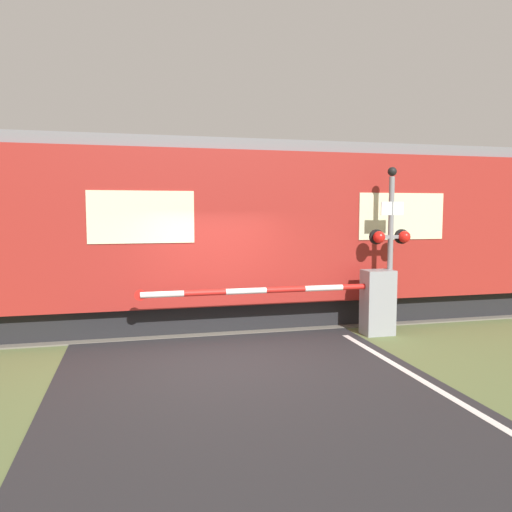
# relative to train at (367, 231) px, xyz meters

# --- Properties ---
(ground_plane) EXTENTS (80.00, 80.00, 0.00)m
(ground_plane) POSITION_rel_train_xyz_m (-4.02, -3.19, -2.00)
(ground_plane) COLOR #5B6B3D
(track_bed) EXTENTS (36.00, 3.20, 0.13)m
(track_bed) POSITION_rel_train_xyz_m (-4.02, 0.00, -1.98)
(track_bed) COLOR #666056
(track_bed) RESTS_ON ground_plane
(train) EXTENTS (19.67, 3.21, 3.92)m
(train) POSITION_rel_train_xyz_m (0.00, 0.00, 0.00)
(train) COLOR black
(train) RESTS_ON ground_plane
(crossing_barrier) EXTENTS (5.05, 0.44, 1.31)m
(crossing_barrier) POSITION_rel_train_xyz_m (-1.15, -2.18, -1.30)
(crossing_barrier) COLOR gray
(crossing_barrier) RESTS_ON ground_plane
(signal_post) EXTENTS (0.86, 0.26, 3.36)m
(signal_post) POSITION_rel_train_xyz_m (-0.52, -2.10, -0.10)
(signal_post) COLOR gray
(signal_post) RESTS_ON ground_plane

